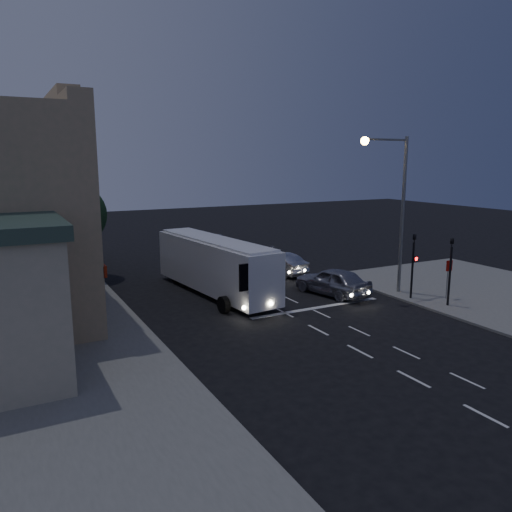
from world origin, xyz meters
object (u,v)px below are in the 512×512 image
streetlight (395,197)px  traffic_signal_main (413,258)px  car_sedan_c (214,242)px  regulatory_sign (448,273)px  car_sedan_b (244,252)px  tour_bus (215,264)px  traffic_signal_side (451,263)px  car_suv (332,281)px  street_tree (75,212)px  car_sedan_a (279,264)px

streetlight → traffic_signal_main: bearing=-79.8°
car_sedan_c → regulatory_sign: regulatory_sign is taller
traffic_signal_main → streetlight: streetlight is taller
car_sedan_b → streetlight: 14.31m
tour_bus → traffic_signal_main: size_ratio=2.69×
traffic_signal_main → traffic_signal_side: size_ratio=1.00×
car_suv → car_sedan_c: size_ratio=0.96×
streetlight → street_tree: (-15.55, 12.82, -1.23)m
traffic_signal_main → regulatory_sign: bearing=-30.8°
traffic_signal_main → car_sedan_a: bearing=109.5°
street_tree → traffic_signal_main: bearing=-42.0°
regulatory_sign → car_sedan_b: bearing=108.2°
car_sedan_b → streetlight: (3.14, -13.02, 5.02)m
car_sedan_a → regulatory_sign: size_ratio=2.04×
car_suv → streetlight: (3.01, -1.60, 4.91)m
tour_bus → regulatory_sign: bearing=-40.3°
car_sedan_c → traffic_signal_main: bearing=108.9°
car_suv → streetlight: bearing=139.7°
traffic_signal_main → regulatory_sign: traffic_signal_main is taller
traffic_signal_main → street_tree: size_ratio=0.66×
car_sedan_a → traffic_signal_main: bearing=96.8°
streetlight → street_tree: size_ratio=1.45×
car_sedan_c → streetlight: streetlight is taller
traffic_signal_side → regulatory_sign: 1.61m
car_sedan_c → traffic_signal_side: 22.88m
streetlight → regulatory_sign: bearing=-51.3°
car_sedan_b → traffic_signal_main: size_ratio=1.20×
traffic_signal_main → streetlight: size_ratio=0.46×
tour_bus → car_sedan_a: bearing=18.8°
car_suv → car_sedan_a: car_suv is taller
car_suv → traffic_signal_side: size_ratio=1.18×
tour_bus → car_sedan_c: tour_bus is taller
tour_bus → regulatory_sign: tour_bus is taller
car_sedan_c → car_suv: bearing=99.9°
car_sedan_a → traffic_signal_side: (3.97, -11.23, 1.68)m
car_suv → traffic_signal_main: bearing=124.9°
car_sedan_b → regulatory_sign: regulatory_sign is taller
streetlight → street_tree: bearing=140.5°
traffic_signal_side → tour_bus: bearing=139.7°
traffic_signal_side → street_tree: 23.24m
traffic_signal_main → regulatory_sign: size_ratio=1.86×
tour_bus → car_suv: bearing=-35.9°
car_suv → tour_bus: bearing=-42.2°
traffic_signal_side → street_tree: street_tree is taller
traffic_signal_side → street_tree: size_ratio=0.66×
traffic_signal_main → streetlight: 3.61m
streetlight → car_sedan_c: bearing=99.3°
car_sedan_c → traffic_signal_main: traffic_signal_main is taller
tour_bus → traffic_signal_side: size_ratio=2.69×
car_suv → regulatory_sign: size_ratio=2.19×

